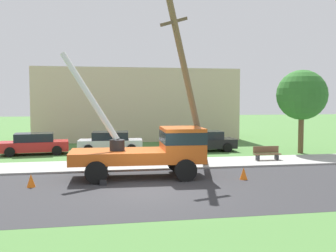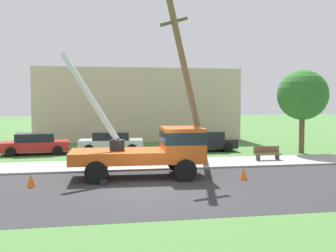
{
  "view_description": "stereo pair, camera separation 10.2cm",
  "coord_description": "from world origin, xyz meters",
  "px_view_note": "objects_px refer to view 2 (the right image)",
  "views": [
    {
      "loc": [
        -2.11,
        -15.68,
        3.69
      ],
      "look_at": [
        1.33,
        3.29,
        2.37
      ],
      "focal_mm": 41.91,
      "sensor_mm": 36.0,
      "label": 1
    },
    {
      "loc": [
        -2.01,
        -15.7,
        3.69
      ],
      "look_at": [
        1.33,
        3.29,
        2.37
      ],
      "focal_mm": 41.91,
      "sensor_mm": 36.0,
      "label": 2
    }
  ],
  "objects_px": {
    "parked_sedan_silver": "(111,142)",
    "roadside_tree_near": "(303,95)",
    "parked_sedan_black": "(205,141)",
    "traffic_cone_behind": "(31,180)",
    "traffic_cone_ahead": "(244,174)",
    "utility_truck": "(155,147)",
    "leaning_utility_pole": "(188,85)",
    "park_bench": "(267,154)",
    "parked_sedan_red": "(35,144)"
  },
  "relations": [
    {
      "from": "traffic_cone_ahead",
      "to": "roadside_tree_near",
      "type": "relative_size",
      "value": 0.1
    },
    {
      "from": "utility_truck",
      "to": "traffic_cone_ahead",
      "type": "bearing_deg",
      "value": -18.98
    },
    {
      "from": "utility_truck",
      "to": "roadside_tree_near",
      "type": "distance_m",
      "value": 13.0
    },
    {
      "from": "utility_truck",
      "to": "traffic_cone_behind",
      "type": "distance_m",
      "value": 5.71
    },
    {
      "from": "parked_sedan_black",
      "to": "roadside_tree_near",
      "type": "distance_m",
      "value": 7.37
    },
    {
      "from": "parked_sedan_black",
      "to": "park_bench",
      "type": "height_order",
      "value": "parked_sedan_black"
    },
    {
      "from": "roadside_tree_near",
      "to": "leaning_utility_pole",
      "type": "bearing_deg",
      "value": -152.19
    },
    {
      "from": "leaning_utility_pole",
      "to": "parked_sedan_silver",
      "type": "height_order",
      "value": "leaning_utility_pole"
    },
    {
      "from": "park_bench",
      "to": "utility_truck",
      "type": "bearing_deg",
      "value": -154.88
    },
    {
      "from": "parked_sedan_red",
      "to": "parked_sedan_silver",
      "type": "bearing_deg",
      "value": 3.01
    },
    {
      "from": "park_bench",
      "to": "leaning_utility_pole",
      "type": "bearing_deg",
      "value": -161.29
    },
    {
      "from": "parked_sedan_silver",
      "to": "parked_sedan_black",
      "type": "xyz_separation_m",
      "value": [
        6.6,
        -0.64,
        0.0
      ]
    },
    {
      "from": "leaning_utility_pole",
      "to": "parked_sedan_black",
      "type": "xyz_separation_m",
      "value": [
        2.83,
        7.01,
        -3.72
      ]
    },
    {
      "from": "parked_sedan_black",
      "to": "park_bench",
      "type": "relative_size",
      "value": 2.77
    },
    {
      "from": "leaning_utility_pole",
      "to": "park_bench",
      "type": "xyz_separation_m",
      "value": [
        5.22,
        1.77,
        -3.97
      ]
    },
    {
      "from": "parked_sedan_black",
      "to": "roadside_tree_near",
      "type": "height_order",
      "value": "roadside_tree_near"
    },
    {
      "from": "traffic_cone_ahead",
      "to": "park_bench",
      "type": "relative_size",
      "value": 0.35
    },
    {
      "from": "roadside_tree_near",
      "to": "utility_truck",
      "type": "bearing_deg",
      "value": -149.95
    },
    {
      "from": "utility_truck",
      "to": "traffic_cone_behind",
      "type": "bearing_deg",
      "value": -167.05
    },
    {
      "from": "leaning_utility_pole",
      "to": "traffic_cone_behind",
      "type": "height_order",
      "value": "leaning_utility_pole"
    },
    {
      "from": "roadside_tree_near",
      "to": "traffic_cone_ahead",
      "type": "bearing_deg",
      "value": -132.6
    },
    {
      "from": "utility_truck",
      "to": "traffic_cone_behind",
      "type": "xyz_separation_m",
      "value": [
        -5.45,
        -1.25,
        -1.13
      ]
    },
    {
      "from": "leaning_utility_pole",
      "to": "roadside_tree_near",
      "type": "xyz_separation_m",
      "value": [
        9.06,
        4.78,
        -0.47
      ]
    },
    {
      "from": "parked_sedan_red",
      "to": "parked_sedan_black",
      "type": "height_order",
      "value": "same"
    },
    {
      "from": "leaning_utility_pole",
      "to": "park_bench",
      "type": "distance_m",
      "value": 6.79
    },
    {
      "from": "leaning_utility_pole",
      "to": "traffic_cone_behind",
      "type": "xyz_separation_m",
      "value": [
        -7.43,
        -2.86,
        -4.15
      ]
    },
    {
      "from": "parked_sedan_black",
      "to": "utility_truck",
      "type": "bearing_deg",
      "value": -119.13
    },
    {
      "from": "parked_sedan_red",
      "to": "park_bench",
      "type": "distance_m",
      "value": 15.13
    },
    {
      "from": "utility_truck",
      "to": "parked_sedan_black",
      "type": "height_order",
      "value": "utility_truck"
    },
    {
      "from": "parked_sedan_silver",
      "to": "parked_sedan_black",
      "type": "bearing_deg",
      "value": -5.52
    },
    {
      "from": "traffic_cone_behind",
      "to": "parked_sedan_black",
      "type": "relative_size",
      "value": 0.13
    },
    {
      "from": "leaning_utility_pole",
      "to": "parked_sedan_silver",
      "type": "relative_size",
      "value": 1.92
    },
    {
      "from": "parked_sedan_silver",
      "to": "traffic_cone_behind",
      "type": "bearing_deg",
      "value": -109.2
    },
    {
      "from": "traffic_cone_ahead",
      "to": "parked_sedan_red",
      "type": "relative_size",
      "value": 0.12
    },
    {
      "from": "traffic_cone_behind",
      "to": "park_bench",
      "type": "height_order",
      "value": "park_bench"
    },
    {
      "from": "parked_sedan_silver",
      "to": "roadside_tree_near",
      "type": "relative_size",
      "value": 0.79
    },
    {
      "from": "parked_sedan_black",
      "to": "traffic_cone_behind",
      "type": "bearing_deg",
      "value": -136.09
    },
    {
      "from": "parked_sedan_silver",
      "to": "roadside_tree_near",
      "type": "xyz_separation_m",
      "value": [
        12.82,
        -2.88,
        3.25
      ]
    },
    {
      "from": "leaning_utility_pole",
      "to": "roadside_tree_near",
      "type": "bearing_deg",
      "value": 27.81
    },
    {
      "from": "parked_sedan_black",
      "to": "parked_sedan_red",
      "type": "bearing_deg",
      "value": 178.18
    },
    {
      "from": "traffic_cone_ahead",
      "to": "utility_truck",
      "type": "bearing_deg",
      "value": 161.02
    },
    {
      "from": "traffic_cone_ahead",
      "to": "traffic_cone_behind",
      "type": "relative_size",
      "value": 1.0
    },
    {
      "from": "roadside_tree_near",
      "to": "parked_sedan_black",
      "type": "bearing_deg",
      "value": 160.22
    },
    {
      "from": "parked_sedan_silver",
      "to": "park_bench",
      "type": "relative_size",
      "value": 2.82
    },
    {
      "from": "traffic_cone_ahead",
      "to": "traffic_cone_behind",
      "type": "height_order",
      "value": "same"
    },
    {
      "from": "utility_truck",
      "to": "traffic_cone_ahead",
      "type": "height_order",
      "value": "utility_truck"
    },
    {
      "from": "utility_truck",
      "to": "traffic_cone_behind",
      "type": "relative_size",
      "value": 12.06
    },
    {
      "from": "utility_truck",
      "to": "park_bench",
      "type": "distance_m",
      "value": 8.0
    },
    {
      "from": "leaning_utility_pole",
      "to": "parked_sedan_red",
      "type": "bearing_deg",
      "value": 140.08
    },
    {
      "from": "leaning_utility_pole",
      "to": "parked_sedan_black",
      "type": "distance_m",
      "value": 8.43
    }
  ]
}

